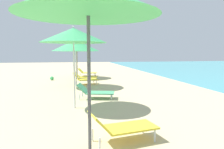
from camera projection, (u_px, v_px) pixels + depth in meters
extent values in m
cylinder|color=#4C4C51|center=(89.00, 100.00, 2.97)|extent=(0.05, 0.05, 2.37)
cube|color=yellow|center=(131.00, 127.00, 4.37)|extent=(1.17, 0.78, 0.04)
cube|color=yellow|center=(99.00, 122.00, 4.10)|extent=(0.44, 0.65, 0.37)
cylinder|color=silver|center=(143.00, 127.00, 4.78)|extent=(0.04, 0.04, 0.27)
cylinder|color=silver|center=(155.00, 135.00, 4.32)|extent=(0.04, 0.04, 0.27)
cylinder|color=silver|center=(92.00, 135.00, 4.35)|extent=(0.04, 0.04, 0.27)
cylinder|color=silver|center=(100.00, 145.00, 3.89)|extent=(0.04, 0.04, 0.27)
cylinder|color=silver|center=(74.00, 76.00, 6.86)|extent=(0.05, 0.05, 2.18)
cone|color=#3FB266|center=(73.00, 35.00, 6.71)|extent=(2.18, 2.18, 0.48)
sphere|color=silver|center=(73.00, 27.00, 6.68)|extent=(0.06, 0.06, 0.06)
cube|color=#4CA572|center=(100.00, 93.00, 8.34)|extent=(1.23, 0.90, 0.04)
cube|color=#4CA572|center=(82.00, 88.00, 8.36)|extent=(0.52, 0.72, 0.36)
cylinder|color=silver|center=(112.00, 95.00, 8.60)|extent=(0.04, 0.04, 0.22)
cylinder|color=silver|center=(111.00, 98.00, 8.05)|extent=(0.04, 0.04, 0.22)
cylinder|color=silver|center=(82.00, 94.00, 8.67)|extent=(0.04, 0.04, 0.22)
cylinder|color=silver|center=(80.00, 97.00, 8.12)|extent=(0.04, 0.04, 0.22)
cylinder|color=silver|center=(76.00, 69.00, 10.96)|extent=(0.05, 0.05, 1.93)
cone|color=#3FB266|center=(76.00, 45.00, 10.83)|extent=(2.51, 2.51, 0.58)
sphere|color=silver|center=(76.00, 39.00, 10.79)|extent=(0.06, 0.06, 0.06)
cube|color=yellow|center=(88.00, 80.00, 12.09)|extent=(1.18, 0.84, 0.04)
cube|color=yellow|center=(76.00, 77.00, 11.83)|extent=(0.42, 0.71, 0.39)
cylinder|color=silver|center=(94.00, 81.00, 12.52)|extent=(0.04, 0.04, 0.26)
cylinder|color=silver|center=(96.00, 82.00, 12.00)|extent=(0.04, 0.04, 0.26)
cylinder|color=silver|center=(74.00, 82.00, 12.11)|extent=(0.04, 0.04, 0.26)
cylinder|color=silver|center=(76.00, 83.00, 11.58)|extent=(0.04, 0.04, 0.26)
cylinder|color=olive|center=(77.00, 65.00, 14.91)|extent=(0.05, 0.05, 1.93)
cone|color=#3FB266|center=(77.00, 48.00, 14.78)|extent=(2.44, 2.44, 0.49)
sphere|color=olive|center=(77.00, 44.00, 14.75)|extent=(0.06, 0.06, 0.06)
cube|color=yellow|center=(90.00, 73.00, 16.38)|extent=(1.20, 0.86, 0.04)
cube|color=yellow|center=(81.00, 71.00, 16.39)|extent=(0.50, 0.69, 0.35)
cylinder|color=silver|center=(95.00, 74.00, 16.63)|extent=(0.04, 0.04, 0.22)
cylinder|color=silver|center=(95.00, 75.00, 16.11)|extent=(0.04, 0.04, 0.22)
cylinder|color=silver|center=(81.00, 74.00, 16.69)|extent=(0.04, 0.04, 0.22)
cylinder|color=silver|center=(79.00, 75.00, 16.17)|extent=(0.04, 0.04, 0.22)
cube|color=yellow|center=(88.00, 77.00, 13.87)|extent=(1.18, 0.67, 0.04)
cube|color=yellow|center=(77.00, 74.00, 13.74)|extent=(0.40, 0.64, 0.38)
cylinder|color=silver|center=(95.00, 78.00, 14.22)|extent=(0.04, 0.04, 0.18)
cylinder|color=silver|center=(96.00, 79.00, 13.70)|extent=(0.04, 0.04, 0.18)
cylinder|color=silver|center=(76.00, 78.00, 14.02)|extent=(0.04, 0.04, 0.18)
cylinder|color=silver|center=(76.00, 80.00, 13.50)|extent=(0.04, 0.04, 0.18)
sphere|color=#3FB266|center=(52.00, 78.00, 13.88)|extent=(0.26, 0.26, 0.26)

